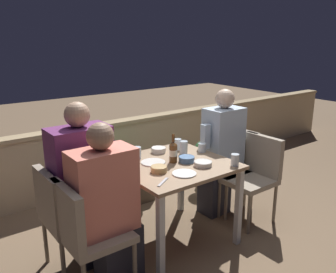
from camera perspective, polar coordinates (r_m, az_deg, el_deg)
ground_plane at (r=3.39m, az=0.71°, el=-16.10°), size 16.00×16.00×0.00m
parapet_wall at (r=4.36m, az=-11.08°, el=-3.08°), size 9.00×0.18×0.80m
dining_table at (r=3.10m, az=0.75°, el=-5.91°), size 0.94×0.90×0.74m
planter_hedge at (r=3.94m, az=-7.89°, el=-6.31°), size 0.71×0.47×0.57m
chair_left_near at (r=2.60m, az=-13.44°, el=-14.15°), size 0.45×0.45×0.85m
person_coral_top at (r=2.62m, az=-9.58°, el=-11.02°), size 0.51×0.26×1.24m
chair_left_far at (r=2.87m, az=-16.47°, el=-11.38°), size 0.45×0.45×0.85m
person_purple_stripe at (r=2.87m, az=-13.06°, el=-7.73°), size 0.51×0.26×1.34m
chair_right_near at (r=3.65m, az=13.78°, el=-5.20°), size 0.45×0.45×0.85m
chair_right_far at (r=3.85m, az=10.41°, el=-3.87°), size 0.45×0.45×0.85m
person_blue_shirt at (r=3.67m, az=8.43°, el=-2.46°), size 0.48×0.26×1.30m
beer_bottle at (r=3.05m, az=0.84°, el=-2.43°), size 0.07×0.07×0.25m
plate_0 at (r=2.82m, az=2.62°, el=-5.95°), size 0.19×0.19×0.01m
plate_1 at (r=3.06m, az=-2.40°, el=-4.17°), size 0.21×0.21×0.01m
bowl_0 at (r=3.00m, az=5.63°, el=-4.29°), size 0.15×0.15×0.04m
bowl_1 at (r=2.86m, az=-1.46°, el=-5.18°), size 0.13×0.13×0.05m
bowl_2 at (r=3.32m, az=-1.52°, el=-2.11°), size 0.13×0.13×0.05m
bowl_3 at (r=3.08m, az=3.00°, el=-3.59°), size 0.14×0.14×0.05m
glass_cup_0 at (r=3.15m, az=-5.03°, el=-2.67°), size 0.08×0.08×0.11m
glass_cup_1 at (r=3.04m, az=10.69°, el=-3.71°), size 0.07×0.07×0.10m
glass_cup_2 at (r=3.06m, az=-7.94°, el=-3.37°), size 0.07×0.07×0.11m
glass_cup_3 at (r=3.29m, az=2.53°, el=-1.73°), size 0.07×0.07×0.12m
glass_cup_4 at (r=3.40m, az=1.58°, el=-1.27°), size 0.07×0.07×0.11m
glass_cup_5 at (r=3.35m, az=5.50°, el=-1.78°), size 0.08×0.08×0.08m
fork_0 at (r=2.67m, az=-0.82°, el=-7.32°), size 0.16×0.11×0.01m
potted_plant at (r=4.35m, az=5.99°, el=-3.51°), size 0.28×0.28×0.59m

